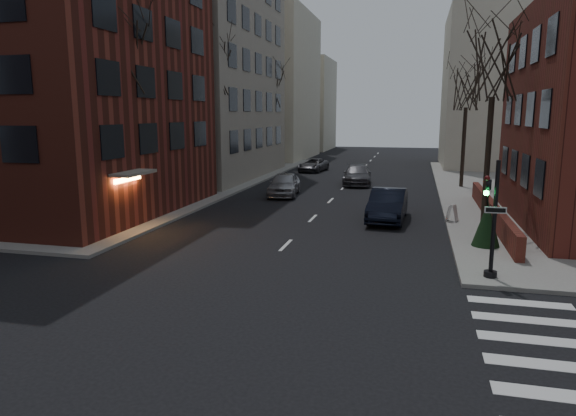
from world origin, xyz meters
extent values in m
plane|color=black|center=(0.00, 0.00, 0.00)|extent=(160.00, 160.00, 0.00)
cube|color=gray|center=(-29.00, 30.00, 0.07)|extent=(44.00, 44.00, 0.15)
cube|color=maroon|center=(-15.50, 16.50, 9.00)|extent=(15.00, 15.00, 18.00)
cube|color=gray|center=(-17.00, 34.00, 14.00)|extent=(18.00, 18.00, 28.00)
cube|color=#5C211A|center=(9.30, 19.00, 0.65)|extent=(0.35, 16.00, 1.00)
cube|color=beige|center=(-15.00, 55.00, 9.00)|extent=(14.00, 16.00, 18.00)
cube|color=beige|center=(15.00, 50.00, 8.00)|extent=(14.00, 14.00, 16.00)
cube|color=beige|center=(-13.00, 72.00, 7.00)|extent=(10.00, 12.00, 14.00)
cylinder|color=black|center=(8.00, 9.00, 2.15)|extent=(0.14, 0.14, 4.00)
cylinder|color=black|center=(8.00, 9.00, 0.25)|extent=(0.44, 0.44, 0.20)
imported|color=black|center=(7.75, 9.00, 3.00)|extent=(0.16, 0.20, 1.00)
sphere|color=#19FF4C|center=(7.68, 8.95, 3.05)|extent=(0.18, 0.18, 0.18)
cube|color=white|center=(8.00, 8.88, 2.50)|extent=(0.70, 0.03, 0.22)
cylinder|color=#2D231C|center=(-8.80, 14.00, 3.47)|extent=(0.28, 0.28, 6.65)
cylinder|color=#2D231C|center=(-8.80, 26.00, 3.65)|extent=(0.28, 0.28, 7.00)
cylinder|color=#2D231C|center=(-8.80, 40.00, 3.30)|extent=(0.28, 0.28, 6.30)
cylinder|color=#2D231C|center=(8.80, 18.00, 3.30)|extent=(0.28, 0.28, 6.30)
cylinder|color=#2D231C|center=(8.80, 32.00, 3.12)|extent=(0.28, 0.28, 5.95)
cylinder|color=black|center=(-8.20, 22.00, 3.15)|extent=(0.12, 0.12, 6.00)
sphere|color=#FFA54C|center=(-8.20, 22.00, 6.25)|extent=(0.36, 0.36, 0.36)
cylinder|color=black|center=(-8.20, 42.00, 3.15)|extent=(0.12, 0.12, 6.00)
sphere|color=#FFA54C|center=(-8.20, 42.00, 6.25)|extent=(0.36, 0.36, 0.36)
imported|color=black|center=(4.00, 18.39, 0.85)|extent=(2.01, 5.21, 1.69)
imported|color=#9E9EA3|center=(-3.49, 25.30, 0.81)|extent=(2.40, 4.93, 1.62)
imported|color=#3D3C41|center=(0.80, 32.30, 0.78)|extent=(2.59, 5.50, 1.55)
imported|color=#46464B|center=(-4.50, 40.72, 0.64)|extent=(2.66, 4.83, 1.28)
cube|color=white|center=(7.30, 18.34, 0.58)|extent=(0.56, 0.64, 0.86)
cone|color=black|center=(8.36, 13.40, 1.10)|extent=(1.23, 1.23, 1.91)
camera|label=1|loc=(5.35, -9.04, 5.66)|focal=32.00mm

